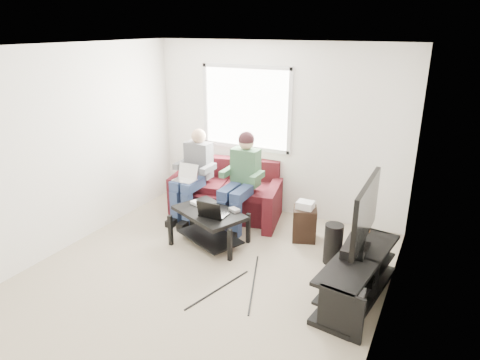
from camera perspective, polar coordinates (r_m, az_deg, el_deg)
name	(u,v)px	position (r m, az deg, el deg)	size (l,w,h in m)	color
floor	(200,279)	(5.16, -5.35, -12.96)	(4.50, 4.50, 0.00)	tan
ceiling	(191,47)	(4.34, -6.49, 17.22)	(4.50, 4.50, 0.00)	white
wall_back	(276,130)	(6.52, 4.84, 6.60)	(4.50, 4.50, 0.00)	white
wall_front	(3,279)	(3.12, -29.00, -11.48)	(4.50, 4.50, 0.00)	white
wall_left	(62,151)	(5.88, -22.61, 3.63)	(4.50, 4.50, 0.00)	white
wall_right	(391,208)	(3.95, 19.49, -3.55)	(4.50, 4.50, 0.00)	white
window	(246,108)	(6.64, 0.80, 9.56)	(1.48, 0.04, 1.28)	white
sofa	(227,194)	(6.68, -1.80, -1.94)	(1.93, 1.12, 0.83)	#4D1313
person_left	(193,171)	(6.48, -6.23, 1.26)	(0.40, 0.70, 1.34)	navy
person_right	(241,174)	(6.10, 0.19, 0.77)	(0.40, 0.71, 1.38)	navy
laptop_silver	(185,177)	(6.31, -7.33, 0.46)	(0.32, 0.22, 0.24)	silver
coffee_table	(209,220)	(5.73, -4.12, -5.31)	(1.11, 0.92, 0.48)	black
laptop_black	(214,207)	(5.51, -3.53, -3.57)	(0.34, 0.24, 0.24)	black
controller_a	(196,203)	(5.90, -5.90, -3.06)	(0.14, 0.09, 0.04)	silver
controller_b	(209,204)	(5.86, -4.10, -3.17)	(0.14, 0.09, 0.04)	black
controller_c	(234,210)	(5.66, -0.76, -4.00)	(0.14, 0.09, 0.04)	gray
tv_stand	(357,279)	(4.90, 15.33, -12.55)	(0.64, 1.54, 0.49)	black
tv	(365,213)	(4.65, 16.38, -4.28)	(0.12, 1.10, 0.81)	black
soundbar	(351,246)	(4.85, 14.54, -8.47)	(0.12, 0.50, 0.10)	black
drink_cup	(367,227)	(5.30, 16.59, -6.00)	(0.08, 0.08, 0.12)	#9E6944
console_white	(349,292)	(4.53, 14.30, -14.32)	(0.30, 0.22, 0.06)	silver
console_grey	(363,259)	(5.12, 16.14, -10.11)	(0.34, 0.26, 0.08)	gray
console_black	(357,275)	(4.82, 15.28, -12.09)	(0.38, 0.30, 0.07)	black
subwoofer	(333,244)	(5.45, 12.32, -8.31)	(0.23, 0.23, 0.52)	black
keyboard_floor	(336,302)	(4.86, 12.72, -15.62)	(0.14, 0.43, 0.02)	black
end_table	(304,222)	(5.94, 8.58, -5.61)	(0.31, 0.31, 0.56)	black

